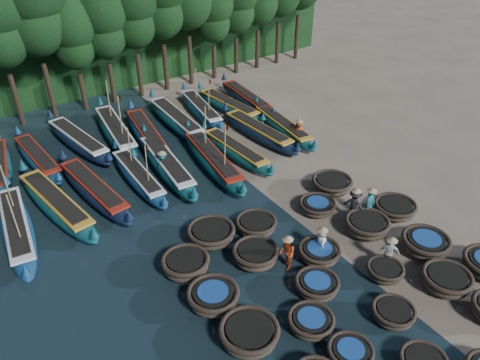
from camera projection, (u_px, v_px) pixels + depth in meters
ground at (302, 225)px, 24.03m from camera, size 120.00×120.00×0.00m
foliage_wall at (116, 23)px, 37.47m from camera, size 40.00×3.00×10.00m
coracle_6 at (350, 353)px, 17.22m from camera, size 1.75×1.75×0.63m
coracle_7 at (393, 313)px, 18.77m from camera, size 2.11×2.11×0.65m
coracle_8 at (446, 280)px, 20.16m from camera, size 2.18×2.18×0.81m
coracle_10 at (249, 334)px, 17.81m from camera, size 2.44×2.44×0.83m
coracle_11 at (311, 322)px, 18.40m from camera, size 1.94×1.94×0.64m
coracle_12 at (317, 285)px, 20.02m from camera, size 2.35×2.35×0.67m
coracle_13 at (385, 271)px, 20.74m from camera, size 1.69×1.69×0.65m
coracle_14 at (425, 244)px, 22.08m from camera, size 2.66×2.66×0.85m
coracle_15 at (213, 296)px, 19.39m from camera, size 2.65×2.65×0.78m
coracle_16 at (256, 255)px, 21.45m from camera, size 2.46×2.46×0.84m
coracle_17 at (319, 252)px, 21.71m from camera, size 2.39×2.39×0.69m
coracle_18 at (367, 225)px, 23.25m from camera, size 2.30×2.30×0.83m
coracle_19 at (395, 208)px, 24.50m from camera, size 2.70×2.70×0.75m
coracle_20 at (186, 264)px, 20.94m from camera, size 2.21×2.21×0.84m
coracle_21 at (211, 234)px, 22.74m from camera, size 2.72×2.72×0.80m
coracle_22 at (256, 224)px, 23.41m from camera, size 2.09×2.09×0.70m
coracle_23 at (317, 206)px, 24.76m from camera, size 2.19×2.19×0.65m
coracle_24 at (332, 184)px, 26.35m from camera, size 2.81×2.81×0.79m
long_boat_0 at (17, 228)px, 22.92m from camera, size 2.29×8.33×3.56m
long_boat_1 at (56, 204)px, 24.55m from camera, size 2.85×8.59×1.53m
long_boat_2 at (94, 190)px, 25.70m from camera, size 2.40×8.27×1.46m
long_boat_3 at (138, 176)px, 26.90m from camera, size 1.47×7.50×3.19m
long_boat_4 at (167, 165)px, 27.83m from camera, size 2.32×8.51×1.50m
long_boat_5 at (213, 160)px, 28.28m from camera, size 2.61×8.52×3.65m
long_boat_6 at (235, 151)px, 29.42m from camera, size 1.72×7.35×1.30m
long_boat_7 at (258, 131)px, 31.51m from camera, size 1.92×7.88×1.39m
long_boat_8 at (283, 127)px, 32.13m from camera, size 2.18×7.71×1.36m
long_boat_9 at (0, 167)px, 27.79m from camera, size 2.53×7.43×3.20m
long_boat_10 at (38, 158)px, 28.64m from camera, size 1.94×7.50×1.32m
long_boat_11 at (78, 140)px, 30.39m from camera, size 2.74×8.28×1.48m
long_boat_12 at (116, 131)px, 31.40m from camera, size 2.53×8.77×3.75m
long_boat_13 at (147, 134)px, 31.10m from camera, size 2.68×8.35×1.49m
long_boat_14 at (176, 120)px, 32.83m from camera, size 1.77×8.74×1.54m
long_boat_15 at (201, 109)px, 34.47m from camera, size 2.45×7.62×3.27m
long_boat_16 at (229, 106)px, 34.94m from camera, size 2.17×7.73×1.37m
long_boat_17 at (247, 99)px, 36.03m from camera, size 2.03×7.89×1.39m
fisherman_0 at (321, 240)px, 21.76m from camera, size 0.81×0.88×1.71m
fisherman_1 at (370, 203)px, 23.93m from camera, size 0.73×0.55×2.01m
fisherman_2 at (287, 252)px, 20.96m from camera, size 0.92×1.02×1.94m
fisherman_3 at (354, 204)px, 24.00m from camera, size 0.99×1.30×1.98m
fisherman_4 at (389, 251)px, 21.09m from camera, size 0.88×0.95×1.77m
fisherman_5 at (163, 163)px, 27.59m from camera, size 1.38×1.22×1.72m
fisherman_6 at (299, 131)px, 30.89m from camera, size 0.67×0.87×1.78m
tree_5 at (71, 30)px, 32.41m from camera, size 3.68×3.68×8.68m
tree_6 at (101, 15)px, 33.12m from camera, size 4.09×4.09×9.65m
tree_7 at (130, 1)px, 33.82m from camera, size 4.51×4.51×10.63m
tree_10 at (212, 7)px, 37.80m from camera, size 3.68×3.68×8.68m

